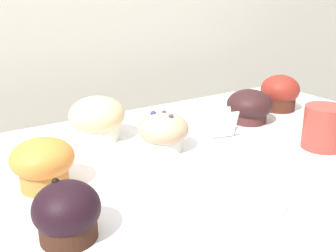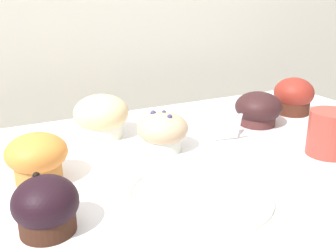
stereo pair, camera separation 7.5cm
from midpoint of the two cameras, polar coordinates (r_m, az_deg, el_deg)
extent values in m
cube|color=beige|center=(1.27, -12.46, 4.90)|extent=(3.20, 0.10, 1.80)
cylinder|color=silver|center=(0.75, -3.57, -1.94)|extent=(0.07, 0.07, 0.04)
ellipsoid|color=tan|center=(0.75, -3.61, -0.37)|extent=(0.10, 0.10, 0.06)
sphere|color=navy|center=(0.74, -3.50, 1.94)|extent=(0.01, 0.01, 0.01)
sphere|color=navy|center=(0.74, -5.05, 1.75)|extent=(0.01, 0.01, 0.01)
sphere|color=navy|center=(0.72, -2.56, 1.29)|extent=(0.01, 0.01, 0.01)
cylinder|color=#451F14|center=(1.03, 13.84, 3.72)|extent=(0.08, 0.08, 0.05)
ellipsoid|color=maroon|center=(1.02, 13.95, 5.11)|extent=(0.10, 0.10, 0.07)
cylinder|color=#472323|center=(0.92, 9.41, 1.85)|extent=(0.08, 0.08, 0.04)
ellipsoid|color=black|center=(0.92, 9.48, 3.11)|extent=(0.10, 0.10, 0.07)
cylinder|color=#371D12|center=(0.53, -18.45, -13.34)|extent=(0.07, 0.07, 0.04)
ellipsoid|color=black|center=(0.52, -18.70, -11.36)|extent=(0.08, 0.08, 0.07)
sphere|color=black|center=(0.52, -20.12, -7.69)|extent=(0.01, 0.01, 0.01)
cylinder|color=#C37A37|center=(0.66, -20.76, -6.42)|extent=(0.07, 0.07, 0.05)
ellipsoid|color=orange|center=(0.65, -21.02, -4.43)|extent=(0.10, 0.10, 0.06)
cylinder|color=white|center=(0.83, -12.74, -0.15)|extent=(0.09, 0.09, 0.05)
ellipsoid|color=beige|center=(0.82, -12.88, 1.55)|extent=(0.11, 0.11, 0.07)
cylinder|color=#99382D|center=(0.80, 19.21, -0.23)|extent=(0.08, 0.08, 0.08)
cylinder|color=black|center=(0.79, 19.52, 2.37)|extent=(0.07, 0.07, 0.01)
cylinder|color=beige|center=(0.60, 2.90, -9.81)|extent=(0.22, 0.22, 0.01)
torus|color=beige|center=(0.60, 2.91, -9.56)|extent=(0.22, 0.22, 0.01)
cube|color=white|center=(0.82, 5.08, 0.55)|extent=(0.05, 0.03, 0.06)
cube|color=silver|center=(0.80, 5.67, 0.11)|extent=(0.05, 0.03, 0.06)
camera|label=1|loc=(0.04, -92.86, -1.02)|focal=42.00mm
camera|label=2|loc=(0.04, 87.14, 1.02)|focal=42.00mm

